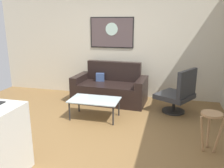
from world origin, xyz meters
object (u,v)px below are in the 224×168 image
(couch, at_px, (110,89))
(coffee_table, at_px, (95,101))
(bar_stool, at_px, (211,122))
(wall_painting, at_px, (112,33))
(armchair, at_px, (179,93))

(couch, distance_m, coffee_table, 1.08)
(coffee_table, distance_m, bar_stool, 2.18)
(wall_painting, bearing_deg, coffee_table, -87.83)
(wall_painting, bearing_deg, couch, -79.47)
(coffee_table, relative_size, wall_painting, 0.89)
(coffee_table, xyz_separation_m, armchair, (1.62, 0.68, 0.07))
(armchair, xyz_separation_m, wall_painting, (-1.68, 0.93, 1.19))
(armchair, distance_m, wall_painting, 2.26)
(coffee_table, bearing_deg, bar_stool, -19.89)
(bar_stool, height_order, wall_painting, wall_painting)
(coffee_table, bearing_deg, wall_painting, 92.17)
(couch, xyz_separation_m, bar_stool, (2.01, -1.82, 0.16))
(couch, relative_size, coffee_table, 1.79)
(bar_stool, bearing_deg, coffee_table, 160.11)
(armchair, relative_size, wall_painting, 0.87)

